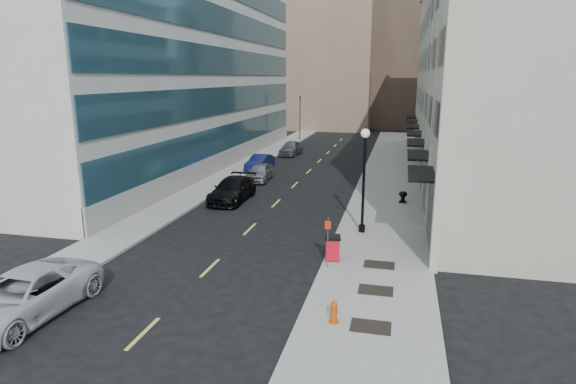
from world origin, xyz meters
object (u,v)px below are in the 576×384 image
at_px(car_white_van, 23,296).
at_px(car_blue_sedan, 260,162).
at_px(urn_planter, 403,196).
at_px(car_silver_sedan, 260,172).
at_px(traffic_signal, 300,99).
at_px(lamppost, 364,171).
at_px(car_black_pickup, 232,190).
at_px(car_grey_sedan, 291,148).
at_px(sign_post, 328,235).
at_px(fire_hydrant, 334,312).
at_px(trash_bin, 333,247).

xyz_separation_m(car_white_van, car_blue_sedan, (0.14, 29.63, -0.14)).
bearing_deg(urn_planter, car_silver_sedan, 155.81).
distance_m(traffic_signal, lamppost, 41.28).
bearing_deg(car_black_pickup, car_white_van, -95.22).
relative_size(lamppost, urn_planter, 7.41).
bearing_deg(car_blue_sedan, car_grey_sedan, 90.07).
xyz_separation_m(car_black_pickup, sign_post, (8.50, -11.01, 0.86)).
relative_size(car_white_van, car_grey_sedan, 1.32).
relative_size(car_white_van, fire_hydrant, 7.29).
height_order(traffic_signal, car_grey_sedan, traffic_signal).
height_order(car_white_van, car_black_pickup, car_white_van).
bearing_deg(sign_post, car_blue_sedan, 113.71).
relative_size(traffic_signal, car_white_van, 1.14).
bearing_deg(traffic_signal, car_black_pickup, -86.13).
height_order(traffic_signal, car_blue_sedan, traffic_signal).
bearing_deg(car_grey_sedan, lamppost, -65.04).
xyz_separation_m(car_black_pickup, car_blue_sedan, (-1.46, 11.68, -0.10)).
bearing_deg(sign_post, urn_planter, 75.43).
xyz_separation_m(car_silver_sedan, trash_bin, (8.65, -17.06, 0.05)).
xyz_separation_m(car_silver_sedan, fire_hydrant, (9.56, -23.00, -0.18)).
height_order(car_blue_sedan, urn_planter, car_blue_sedan).
height_order(car_blue_sedan, car_grey_sedan, car_grey_sedan).
height_order(fire_hydrant, sign_post, sign_post).
xyz_separation_m(car_blue_sedan, sign_post, (9.96, -22.69, 0.95)).
bearing_deg(fire_hydrant, car_silver_sedan, 102.90).
bearing_deg(car_white_van, trash_bin, 40.52).
distance_m(traffic_signal, car_silver_sedan, 27.55).
xyz_separation_m(lamppost, urn_planter, (2.20, 7.14, -2.98)).
xyz_separation_m(fire_hydrant, lamppost, (0.09, 10.53, 3.05)).
bearing_deg(car_silver_sedan, car_black_pickup, -93.33).
xyz_separation_m(car_white_van, car_grey_sedan, (1.04, 38.95, -0.06)).
distance_m(car_silver_sedan, car_blue_sedan, 4.89).
bearing_deg(car_grey_sedan, urn_planter, -53.43).
bearing_deg(trash_bin, car_silver_sedan, 107.19).
height_order(car_black_pickup, car_grey_sedan, car_black_pickup).
relative_size(car_blue_sedan, trash_bin, 3.66).
bearing_deg(trash_bin, traffic_signal, 94.20).
relative_size(car_blue_sedan, urn_planter, 5.44).
relative_size(car_grey_sedan, urn_planter, 5.87).
distance_m(car_grey_sedan, fire_hydrant, 38.35).
height_order(traffic_signal, car_silver_sedan, traffic_signal).
relative_size(car_silver_sedan, car_grey_sedan, 0.93).
distance_m(car_silver_sedan, lamppost, 16.03).
xyz_separation_m(fire_hydrant, sign_post, (-1.01, 4.99, 1.11)).
relative_size(traffic_signal, fire_hydrant, 8.29).
bearing_deg(sign_post, trash_bin, 84.00).
relative_size(car_black_pickup, lamppost, 0.95).
bearing_deg(urn_planter, car_blue_sedan, 142.97).
bearing_deg(lamppost, trash_bin, -102.29).
relative_size(car_black_pickup, fire_hydrant, 6.63).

